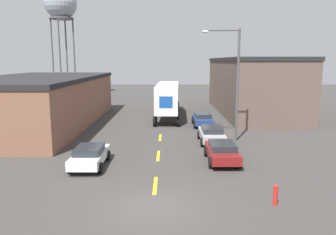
{
  "coord_description": "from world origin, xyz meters",
  "views": [
    {
      "loc": [
        0.69,
        -14.08,
        6.63
      ],
      "look_at": [
        0.62,
        14.75,
        1.65
      ],
      "focal_mm": 35.0,
      "sensor_mm": 36.0,
      "label": 1
    }
  ],
  "objects_px": {
    "parked_car_right_far": "(203,119)",
    "parked_car_left_near": "(91,155)",
    "fire_hydrant": "(276,195)",
    "parked_car_right_mid": "(212,134)",
    "street_lamp": "(235,77)",
    "parked_car_right_near": "(223,151)",
    "water_tower": "(62,5)",
    "semi_truck": "(169,97)"
  },
  "relations": [
    {
      "from": "water_tower",
      "to": "street_lamp",
      "type": "bearing_deg",
      "value": -55.62
    },
    {
      "from": "semi_truck",
      "to": "parked_car_right_mid",
      "type": "relative_size",
      "value": 3.22
    },
    {
      "from": "parked_car_right_mid",
      "to": "water_tower",
      "type": "height_order",
      "value": "water_tower"
    },
    {
      "from": "parked_car_left_near",
      "to": "water_tower",
      "type": "height_order",
      "value": "water_tower"
    },
    {
      "from": "semi_truck",
      "to": "fire_hydrant",
      "type": "distance_m",
      "value": 24.96
    },
    {
      "from": "parked_car_left_near",
      "to": "parked_car_right_near",
      "type": "bearing_deg",
      "value": 6.45
    },
    {
      "from": "street_lamp",
      "to": "fire_hydrant",
      "type": "relative_size",
      "value": 9.11
    },
    {
      "from": "parked_car_right_far",
      "to": "parked_car_right_near",
      "type": "bearing_deg",
      "value": -90.0
    },
    {
      "from": "parked_car_right_near",
      "to": "parked_car_left_near",
      "type": "bearing_deg",
      "value": -173.55
    },
    {
      "from": "parked_car_right_far",
      "to": "fire_hydrant",
      "type": "bearing_deg",
      "value": -85.72
    },
    {
      "from": "water_tower",
      "to": "fire_hydrant",
      "type": "relative_size",
      "value": 20.11
    },
    {
      "from": "semi_truck",
      "to": "parked_car_right_near",
      "type": "xyz_separation_m",
      "value": [
        3.57,
        -17.77,
        -1.69
      ]
    },
    {
      "from": "parked_car_right_near",
      "to": "street_lamp",
      "type": "distance_m",
      "value": 7.58
    },
    {
      "from": "parked_car_right_mid",
      "to": "fire_hydrant",
      "type": "relative_size",
      "value": 4.21
    },
    {
      "from": "parked_car_right_near",
      "to": "street_lamp",
      "type": "bearing_deg",
      "value": 73.02
    },
    {
      "from": "parked_car_right_near",
      "to": "parked_car_right_far",
      "type": "distance_m",
      "value": 12.31
    },
    {
      "from": "parked_car_right_mid",
      "to": "parked_car_right_far",
      "type": "bearing_deg",
      "value": 90.0
    },
    {
      "from": "street_lamp",
      "to": "fire_hydrant",
      "type": "distance_m",
      "value": 13.3
    },
    {
      "from": "parked_car_left_near",
      "to": "street_lamp",
      "type": "distance_m",
      "value": 13.14
    },
    {
      "from": "parked_car_right_far",
      "to": "fire_hydrant",
      "type": "distance_m",
      "value": 18.98
    },
    {
      "from": "street_lamp",
      "to": "parked_car_right_far",
      "type": "bearing_deg",
      "value": 105.1
    },
    {
      "from": "semi_truck",
      "to": "parked_car_right_far",
      "type": "bearing_deg",
      "value": -54.91
    },
    {
      "from": "parked_car_right_near",
      "to": "parked_car_right_mid",
      "type": "height_order",
      "value": "same"
    },
    {
      "from": "semi_truck",
      "to": "parked_car_right_near",
      "type": "distance_m",
      "value": 18.2
    },
    {
      "from": "semi_truck",
      "to": "water_tower",
      "type": "height_order",
      "value": "water_tower"
    },
    {
      "from": "parked_car_right_far",
      "to": "street_lamp",
      "type": "relative_size",
      "value": 0.46
    },
    {
      "from": "parked_car_right_near",
      "to": "water_tower",
      "type": "distance_m",
      "value": 51.75
    },
    {
      "from": "water_tower",
      "to": "fire_hydrant",
      "type": "bearing_deg",
      "value": -63.14
    },
    {
      "from": "parked_car_right_near",
      "to": "fire_hydrant",
      "type": "distance_m",
      "value": 6.77
    },
    {
      "from": "parked_car_right_far",
      "to": "parked_car_left_near",
      "type": "xyz_separation_m",
      "value": [
        -8.55,
        -13.27,
        0.0
      ]
    },
    {
      "from": "parked_car_right_far",
      "to": "parked_car_left_near",
      "type": "bearing_deg",
      "value": -122.78
    },
    {
      "from": "parked_car_right_near",
      "to": "parked_car_right_mid",
      "type": "xyz_separation_m",
      "value": [
        0.0,
        5.24,
        0.0
      ]
    },
    {
      "from": "parked_car_right_far",
      "to": "parked_car_left_near",
      "type": "height_order",
      "value": "same"
    },
    {
      "from": "parked_car_right_mid",
      "to": "parked_car_left_near",
      "type": "bearing_deg",
      "value": -144.01
    },
    {
      "from": "parked_car_right_near",
      "to": "water_tower",
      "type": "xyz_separation_m",
      "value": [
        -23.72,
        43.02,
        16.3
      ]
    },
    {
      "from": "parked_car_left_near",
      "to": "street_lamp",
      "type": "xyz_separation_m",
      "value": [
        10.31,
        6.74,
        4.59
      ]
    },
    {
      "from": "parked_car_right_far",
      "to": "street_lamp",
      "type": "distance_m",
      "value": 8.17
    },
    {
      "from": "parked_car_right_far",
      "to": "water_tower",
      "type": "distance_m",
      "value": 42.09
    },
    {
      "from": "parked_car_right_near",
      "to": "parked_car_right_far",
      "type": "xyz_separation_m",
      "value": [
        0.0,
        12.31,
        0.0
      ]
    },
    {
      "from": "parked_car_left_near",
      "to": "fire_hydrant",
      "type": "relative_size",
      "value": 4.21
    },
    {
      "from": "parked_car_right_far",
      "to": "water_tower",
      "type": "bearing_deg",
      "value": 127.68
    },
    {
      "from": "parked_car_right_far",
      "to": "parked_car_left_near",
      "type": "distance_m",
      "value": 15.79
    }
  ]
}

